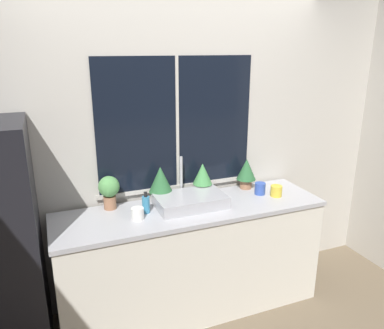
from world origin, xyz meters
TOP-DOWN VIEW (x-y plane):
  - ground_plane at (0.00, 0.00)m, footprint 14.00×14.00m
  - wall_back at (0.00, 0.64)m, footprint 8.00×0.09m
  - wall_right at (2.00, 1.50)m, footprint 0.06×7.00m
  - counter at (0.00, 0.29)m, footprint 2.12×0.59m
  - sink at (0.00, 0.32)m, footprint 0.54×0.39m
  - potted_plant_far_left at (-0.59, 0.50)m, footprint 0.16×0.16m
  - potted_plant_center_left at (-0.18, 0.50)m, footprint 0.19×0.19m
  - potted_plant_center_right at (0.18, 0.50)m, footprint 0.16×0.16m
  - potted_plant_far_right at (0.60, 0.50)m, footprint 0.17×0.17m
  - soap_bottle at (-0.35, 0.32)m, footprint 0.06×0.06m
  - mug_white at (-0.44, 0.24)m, footprint 0.09×0.09m
  - mug_blue at (0.64, 0.33)m, footprint 0.09×0.09m
  - mug_yellow at (0.74, 0.24)m, footprint 0.10×0.10m

SIDE VIEW (x-z plane):
  - ground_plane at x=0.00m, z-range 0.00..0.00m
  - counter at x=0.00m, z-range 0.00..0.92m
  - mug_white at x=-0.44m, z-range 0.91..1.00m
  - mug_yellow at x=0.74m, z-range 0.91..1.01m
  - sink at x=0.00m, z-range 0.79..1.14m
  - mug_blue at x=0.64m, z-range 0.91..1.01m
  - soap_bottle at x=-0.35m, z-range 0.90..1.07m
  - potted_plant_far_right at x=0.60m, z-range 0.94..1.20m
  - potted_plant_far_left at x=-0.59m, z-range 0.94..1.20m
  - potted_plant_center_right at x=0.18m, z-range 0.94..1.21m
  - potted_plant_center_left at x=-0.18m, z-range 0.94..1.23m
  - wall_right at x=2.00m, z-range 0.00..2.70m
  - wall_back at x=0.00m, z-range 0.00..2.70m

